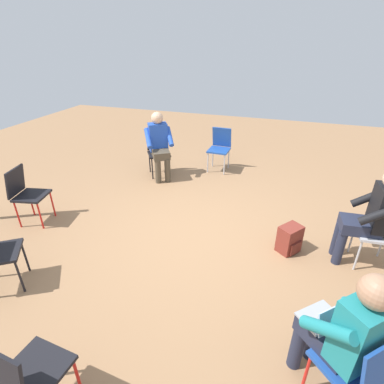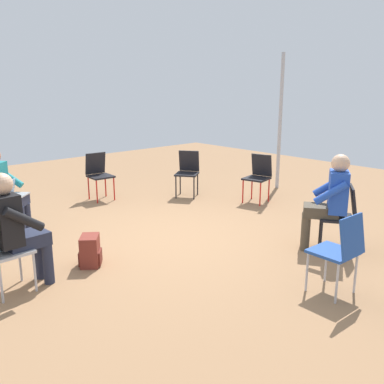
{
  "view_description": "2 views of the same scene",
  "coord_description": "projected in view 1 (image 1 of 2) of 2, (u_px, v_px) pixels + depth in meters",
  "views": [
    {
      "loc": [
        1.05,
        -3.25,
        2.47
      ],
      "look_at": [
        0.08,
        -0.28,
        0.83
      ],
      "focal_mm": 28.0,
      "sensor_mm": 36.0,
      "label": 1
    },
    {
      "loc": [
        3.53,
        4.3,
        2.06
      ],
      "look_at": [
        -0.39,
        0.01,
        0.59
      ],
      "focal_mm": 40.0,
      "sensor_mm": 36.0,
      "label": 2
    }
  ],
  "objects": [
    {
      "name": "backpack_near_laptop_user",
      "position": [
        289.0,
        240.0,
        3.8
      ],
      "size": [
        0.33,
        0.34,
        0.36
      ],
      "rotation": [
        0.0,
        0.0,
        0.91
      ],
      "color": "maroon",
      "rests_on": "ground"
    },
    {
      "name": "chair_southeast",
      "position": [
        360.0,
        369.0,
        1.99
      ],
      "size": [
        0.58,
        0.59,
        0.85
      ],
      "rotation": [
        0.0,
        0.0,
        0.76
      ],
      "color": "#1E4799",
      "rests_on": "ground"
    },
    {
      "name": "chair_north",
      "position": [
        220.0,
        146.0,
        6.0
      ],
      "size": [
        0.42,
        0.45,
        0.85
      ],
      "rotation": [
        0.0,
        0.0,
        -3.18
      ],
      "color": "#1E4799",
      "rests_on": "ground"
    },
    {
      "name": "chair_east",
      "position": [
        384.0,
        230.0,
        3.42
      ],
      "size": [
        0.46,
        0.42,
        0.85
      ],
      "rotation": [
        0.0,
        0.0,
        1.63
      ],
      "color": "#B7B7BC",
      "rests_on": "ground"
    },
    {
      "name": "chair_south",
      "position": [
        23.0,
        376.0,
        1.95
      ],
      "size": [
        0.43,
        0.47,
        0.85
      ],
      "rotation": [
        0.0,
        0.0,
        -0.08
      ],
      "color": "black",
      "rests_on": "ground"
    },
    {
      "name": "ground_plane",
      "position": [
        193.0,
        235.0,
        4.17
      ],
      "size": [
        14.0,
        14.0,
        0.0
      ],
      "primitive_type": "plane",
      "color": "#99704C"
    },
    {
      "name": "person_in_black",
      "position": [
        373.0,
        213.0,
        3.36
      ],
      "size": [
        0.54,
        0.51,
        1.24
      ],
      "rotation": [
        0.0,
        0.0,
        1.63
      ],
      "color": "#23283D",
      "rests_on": "ground"
    },
    {
      "name": "chair_west",
      "position": [
        26.0,
        192.0,
        4.25
      ],
      "size": [
        0.51,
        0.48,
        0.85
      ],
      "rotation": [
        0.0,
        0.0,
        -1.36
      ],
      "color": "black",
      "rests_on": "ground"
    },
    {
      "name": "person_in_blue",
      "position": [
        159.0,
        143.0,
        5.58
      ],
      "size": [
        0.63,
        0.63,
        1.24
      ],
      "rotation": [
        0.0,
        0.0,
        -2.56
      ],
      "color": "#4C4233",
      "rests_on": "ground"
    },
    {
      "name": "chair_northwest",
      "position": [
        158.0,
        150.0,
        5.81
      ],
      "size": [
        0.57,
        0.58,
        0.85
      ],
      "rotation": [
        0.0,
        0.0,
        -2.56
      ],
      "color": "black",
      "rests_on": "ground"
    },
    {
      "name": "person_with_laptop",
      "position": [
        346.0,
        329.0,
        2.04
      ],
      "size": [
        0.64,
        0.64,
        1.24
      ],
      "rotation": [
        0.0,
        0.0,
        0.76
      ],
      "color": "#23283D",
      "rests_on": "ground"
    }
  ]
}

